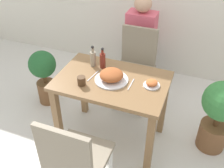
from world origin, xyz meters
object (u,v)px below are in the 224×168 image
Objects in this scene: chair_far at (136,64)px; person_figure at (140,43)px; chair_near at (74,159)px; side_plate at (152,84)px; drink_cup at (81,81)px; condiment_bottle at (93,58)px; potted_plant_right at (220,112)px; sauce_bottle at (103,60)px; food_plate at (112,76)px; potted_plant_left at (44,73)px.

person_figure reaches higher than chair_far.
side_plate is at bearing -115.28° from chair_near.
chair_far is 0.91m from drink_cup.
condiment_bottle reaches higher than potted_plant_right.
condiment_bottle is at bearing -117.25° from chair_far.
chair_near reaches higher than side_plate.
sauce_bottle is at bearing 1.00° from condiment_bottle.
food_plate is at bearing -47.49° from sauce_bottle.
chair_near is 1.40m from chair_far.
drink_cup is at bearing -144.75° from food_plate.
sauce_bottle is at bearing -108.37° from chair_far.
food_plate is at bearing 35.25° from drink_cup.
drink_cup is (-0.20, 0.56, 0.26)m from chair_near.
chair_near reaches higher than food_plate.
chair_far is 1.34× the size of potted_plant_left.
sauce_bottle is 1.17m from potted_plant_right.
food_plate is 3.78× the size of drink_cup.
chair_near reaches higher than drink_cup.
sauce_bottle is at bearing -80.96° from chair_near.
person_figure is at bearing 141.33° from potted_plant_right.
potted_plant_left is at bearing 170.98° from sauce_bottle.
chair_far is 3.06× the size of food_plate.
sauce_bottle is 0.31× the size of potted_plant_left.
food_plate is 0.39× the size of potted_plant_right.
person_figure reaches higher than potted_plant_left.
chair_near is 1.77m from person_figure.
person_figure reaches higher than sauce_bottle.
chair_near is 1.37m from potted_plant_left.
potted_plant_right is (0.93, -0.42, -0.07)m from chair_far.
sauce_bottle is (-0.50, 0.12, 0.06)m from side_plate.
person_figure reaches higher than potted_plant_right.
condiment_bottle is at bearing -74.92° from chair_near.
potted_plant_right is at bearing 15.80° from food_plate.
person_figure is at bearing -89.33° from chair_near.
sauce_bottle is (-0.15, 0.17, 0.04)m from food_plate.
potted_plant_right is at bearing -0.68° from potted_plant_left.
side_plate is at bearing 7.38° from food_plate.
potted_plant_right is at bearing -134.46° from chair_near.
potted_plant_right reaches higher than potted_plant_left.
drink_cup is (-0.21, -0.15, -0.01)m from food_plate.
chair_near is 0.77× the size of person_figure.
chair_near reaches higher than potted_plant_right.
person_figure is (0.22, 0.89, -0.24)m from condiment_bottle.
drink_cup is (-0.24, -0.84, 0.26)m from chair_far.
side_plate is at bearing -69.49° from person_figure.
chair_far is at bearing 22.56° from potted_plant_left.
drink_cup is at bearing -100.96° from sauce_bottle.
drink_cup is (-0.56, -0.20, 0.02)m from side_plate.
chair_near is at bearing -80.96° from sauce_bottle.
drink_cup is 1.28m from potted_plant_right.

